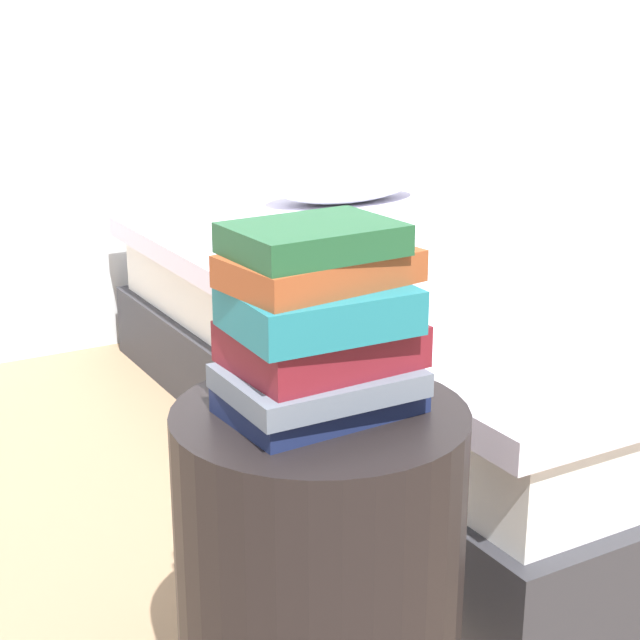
{
  "coord_description": "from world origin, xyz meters",
  "views": [
    {
      "loc": [
        -0.67,
        -1.16,
        1.11
      ],
      "look_at": [
        0.0,
        0.0,
        0.68
      ],
      "focal_mm": 56.17,
      "sensor_mm": 36.0,
      "label": 1
    }
  ],
  "objects": [
    {
      "name": "bed",
      "position": [
        1.07,
        0.9,
        0.23
      ],
      "size": [
        1.53,
        2.0,
        0.62
      ],
      "rotation": [
        0.0,
        0.0,
        -0.0
      ],
      "color": "#2D2D33",
      "rests_on": "ground_plane"
    },
    {
      "name": "side_table",
      "position": [
        0.0,
        0.0,
        0.27
      ],
      "size": [
        0.44,
        0.44,
        0.54
      ],
      "primitive_type": "cylinder",
      "color": "black",
      "rests_on": "ground_plane"
    },
    {
      "name": "book_navy",
      "position": [
        -0.0,
        -0.0,
        0.56
      ],
      "size": [
        0.28,
        0.19,
        0.04
      ],
      "primitive_type": "cube",
      "rotation": [
        0.0,
        0.0,
        0.05
      ],
      "color": "#19234C",
      "rests_on": "side_table"
    },
    {
      "name": "book_slate",
      "position": [
        -0.01,
        -0.01,
        0.6
      ],
      "size": [
        0.26,
        0.2,
        0.03
      ],
      "primitive_type": "cube",
      "rotation": [
        0.0,
        0.0,
        -0.01
      ],
      "color": "slate",
      "rests_on": "book_navy"
    },
    {
      "name": "book_maroon",
      "position": [
        0.01,
        0.01,
        0.64
      ],
      "size": [
        0.26,
        0.2,
        0.06
      ],
      "primitive_type": "cube",
      "rotation": [
        0.0,
        0.0,
        0.04
      ],
      "color": "maroon",
      "rests_on": "book_slate"
    },
    {
      "name": "book_teal",
      "position": [
        -0.01,
        -0.01,
        0.7
      ],
      "size": [
        0.25,
        0.19,
        0.06
      ],
      "primitive_type": "cube",
      "rotation": [
        0.0,
        0.0,
        -0.03
      ],
      "color": "#1E727F",
      "rests_on": "book_maroon"
    },
    {
      "name": "book_rust",
      "position": [
        -0.0,
        0.0,
        0.76
      ],
      "size": [
        0.28,
        0.19,
        0.04
      ],
      "primitive_type": "cube",
      "rotation": [
        0.0,
        0.0,
        0.12
      ],
      "color": "#994723",
      "rests_on": "book_teal"
    },
    {
      "name": "book_forest",
      "position": [
        -0.01,
        0.0,
        0.8
      ],
      "size": [
        0.23,
        0.17,
        0.04
      ],
      "primitive_type": "cube",
      "rotation": [
        0.0,
        0.0,
        0.04
      ],
      "color": "#1E512D",
      "rests_on": "book_rust"
    }
  ]
}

